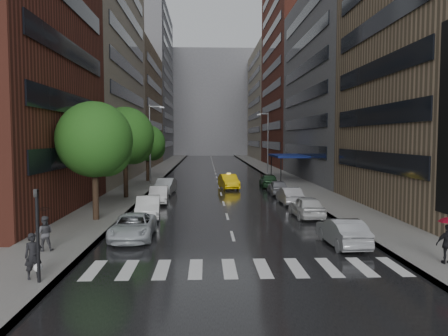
# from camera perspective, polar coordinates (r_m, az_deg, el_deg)

# --- Properties ---
(ground) EXTENTS (220.00, 220.00, 0.00)m
(ground) POSITION_cam_1_polar(r_m,az_deg,el_deg) (20.60, 1.81, -11.36)
(ground) COLOR gray
(ground) RESTS_ON ground
(road) EXTENTS (14.00, 140.00, 0.01)m
(road) POSITION_cam_1_polar(r_m,az_deg,el_deg) (70.03, -1.19, -0.46)
(road) COLOR black
(road) RESTS_ON ground
(sidewalk_left) EXTENTS (4.00, 140.00, 0.15)m
(sidewalk_left) POSITION_cam_1_polar(r_m,az_deg,el_deg) (70.42, -8.53, -0.43)
(sidewalk_left) COLOR gray
(sidewalk_left) RESTS_ON ground
(sidewalk_right) EXTENTS (4.00, 140.00, 0.15)m
(sidewalk_right) POSITION_cam_1_polar(r_m,az_deg,el_deg) (70.79, 6.11, -0.38)
(sidewalk_right) COLOR gray
(sidewalk_right) RESTS_ON ground
(crosswalk) EXTENTS (13.15, 2.80, 0.01)m
(crosswalk) POSITION_cam_1_polar(r_m,az_deg,el_deg) (18.69, 2.90, -12.93)
(crosswalk) COLOR silver
(crosswalk) RESTS_ON ground
(buildings_left) EXTENTS (8.00, 108.00, 38.00)m
(buildings_left) POSITION_cam_1_polar(r_m,az_deg,el_deg) (80.44, -12.31, 11.43)
(buildings_left) COLOR maroon
(buildings_left) RESTS_ON ground
(buildings_right) EXTENTS (8.05, 109.10, 36.00)m
(buildings_right) POSITION_cam_1_polar(r_m,az_deg,el_deg) (78.84, 9.86, 10.92)
(buildings_right) COLOR #937A5B
(buildings_right) RESTS_ON ground
(building_far) EXTENTS (40.00, 14.00, 32.00)m
(building_far) POSITION_cam_1_polar(r_m,az_deg,el_deg) (138.22, -1.80, 8.37)
(building_far) COLOR slate
(building_far) RESTS_ON ground
(tree_near) EXTENTS (4.88, 4.88, 7.77)m
(tree_near) POSITION_cam_1_polar(r_m,az_deg,el_deg) (29.21, -16.56, 3.56)
(tree_near) COLOR #382619
(tree_near) RESTS_ON ground
(tree_mid) EXTENTS (5.13, 5.13, 8.17)m
(tree_mid) POSITION_cam_1_polar(r_m,az_deg,el_deg) (39.65, -12.79, 4.10)
(tree_mid) COLOR #382619
(tree_mid) RESTS_ON ground
(tree_far) EXTENTS (4.39, 4.39, 7.00)m
(tree_far) POSITION_cam_1_polar(r_m,az_deg,el_deg) (54.17, -9.98, 3.23)
(tree_far) COLOR #382619
(tree_far) RESTS_ON ground
(taxi) EXTENTS (2.25, 4.84, 1.54)m
(taxi) POSITION_cam_1_polar(r_m,az_deg,el_deg) (46.54, 0.62, -1.78)
(taxi) COLOR yellow
(taxi) RESTS_ON ground
(parked_cars_left) EXTENTS (2.31, 23.68, 1.50)m
(parked_cars_left) POSITION_cam_1_polar(r_m,az_deg,el_deg) (32.71, -9.30, -4.39)
(parked_cars_left) COLOR silver
(parked_cars_left) RESTS_ON ground
(parked_cars_right) EXTENTS (2.01, 30.33, 1.54)m
(parked_cars_right) POSITION_cam_1_polar(r_m,az_deg,el_deg) (36.48, 8.49, -3.48)
(parked_cars_right) COLOR gray
(parked_cars_right) RESTS_ON ground
(ped_bag_walker) EXTENTS (0.76, 0.70, 1.73)m
(ped_bag_walker) POSITION_cam_1_polar(r_m,az_deg,el_deg) (18.17, -23.62, -10.57)
(ped_bag_walker) COLOR black
(ped_bag_walker) RESTS_ON sidewalk_left
(ped_black_umbrella) EXTENTS (0.96, 0.98, 2.09)m
(ped_black_umbrella) POSITION_cam_1_polar(r_m,az_deg,el_deg) (22.20, -22.44, -6.86)
(ped_black_umbrella) COLOR #434347
(ped_black_umbrella) RESTS_ON sidewalk_left
(ped_red_umbrella) EXTENTS (1.01, 0.82, 2.01)m
(ped_red_umbrella) POSITION_cam_1_polar(r_m,az_deg,el_deg) (20.76, 27.25, -7.92)
(ped_red_umbrella) COLOR black
(ped_red_umbrella) RESTS_ON sidewalk_right
(traffic_light) EXTENTS (0.18, 0.15, 3.45)m
(traffic_light) POSITION_cam_1_polar(r_m,az_deg,el_deg) (17.38, -23.18, -7.02)
(traffic_light) COLOR black
(traffic_light) RESTS_ON sidewalk_left
(street_lamp_left) EXTENTS (1.74, 0.22, 9.00)m
(street_lamp_left) POSITION_cam_1_polar(r_m,az_deg,el_deg) (50.20, -9.57, 3.30)
(street_lamp_left) COLOR gray
(street_lamp_left) RESTS_ON sidewalk_left
(street_lamp_right) EXTENTS (1.74, 0.22, 9.00)m
(street_lamp_right) POSITION_cam_1_polar(r_m,az_deg,el_deg) (65.46, 5.68, 3.48)
(street_lamp_right) COLOR gray
(street_lamp_right) RESTS_ON sidewalk_right
(awning) EXTENTS (4.00, 8.00, 3.12)m
(awning) POSITION_cam_1_polar(r_m,az_deg,el_deg) (55.84, 8.39, 1.57)
(awning) COLOR navy
(awning) RESTS_ON sidewalk_right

